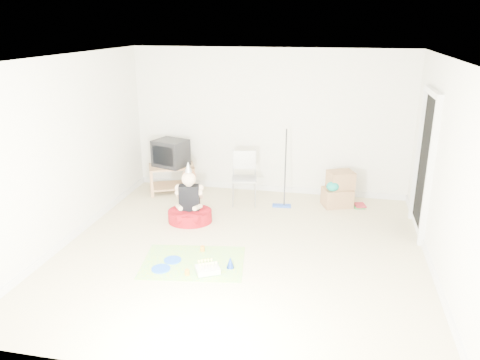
% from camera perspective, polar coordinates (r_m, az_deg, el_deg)
% --- Properties ---
extents(ground, '(5.00, 5.00, 0.00)m').
position_cam_1_polar(ground, '(6.55, 0.14, -8.64)').
color(ground, beige).
rests_on(ground, ground).
extents(doorway_recess, '(0.02, 0.90, 2.05)m').
position_cam_1_polar(doorway_recess, '(7.30, 21.62, 1.58)').
color(doorway_recess, black).
rests_on(doorway_recess, ground).
extents(tv_stand, '(0.95, 0.79, 0.51)m').
position_cam_1_polar(tv_stand, '(8.73, -8.30, 0.43)').
color(tv_stand, '#A7774B').
rests_on(tv_stand, ground).
extents(crt_tv, '(0.68, 0.62, 0.48)m').
position_cam_1_polar(crt_tv, '(8.60, -8.44, 3.28)').
color(crt_tv, black).
rests_on(crt_tv, tv_stand).
extents(folding_chair, '(0.49, 0.47, 0.93)m').
position_cam_1_polar(folding_chair, '(8.03, 0.52, 0.14)').
color(folding_chair, '#95949A').
rests_on(folding_chair, ground).
extents(cardboard_boxes, '(0.58, 0.53, 0.61)m').
position_cam_1_polar(cardboard_boxes, '(8.16, 11.90, -1.15)').
color(cardboard_boxes, '#9E734C').
rests_on(cardboard_boxes, ground).
extents(floor_mop, '(0.33, 0.43, 1.28)m').
position_cam_1_polar(floor_mop, '(7.98, 5.15, -1.52)').
color(floor_mop, '#244AB4').
rests_on(floor_mop, ground).
extents(book_pile, '(0.22, 0.26, 0.05)m').
position_cam_1_polar(book_pile, '(8.28, 14.40, -3.05)').
color(book_pile, '#267230').
rests_on(book_pile, ground).
extents(seated_woman, '(0.81, 0.81, 1.00)m').
position_cam_1_polar(seated_woman, '(7.42, -6.14, -3.51)').
color(seated_woman, '#A00E17').
rests_on(seated_woman, ground).
extents(party_mat, '(1.45, 1.15, 0.01)m').
position_cam_1_polar(party_mat, '(6.29, -5.72, -9.95)').
color(party_mat, '#E22F88').
rests_on(party_mat, ground).
extents(birthday_cake, '(0.36, 0.34, 0.14)m').
position_cam_1_polar(birthday_cake, '(6.02, -3.96, -10.90)').
color(birthday_cake, silver).
rests_on(birthday_cake, party_mat).
extents(blue_plate_near, '(0.32, 0.32, 0.01)m').
position_cam_1_polar(blue_plate_near, '(6.36, -8.21, -9.62)').
color(blue_plate_near, blue).
rests_on(blue_plate_near, party_mat).
extents(blue_plate_far, '(0.31, 0.31, 0.01)m').
position_cam_1_polar(blue_plate_far, '(6.18, -9.62, -10.61)').
color(blue_plate_far, blue).
rests_on(blue_plate_far, party_mat).
extents(orange_cup_near, '(0.08, 0.08, 0.07)m').
position_cam_1_polar(orange_cup_near, '(6.55, -4.60, -8.32)').
color(orange_cup_near, orange).
rests_on(orange_cup_near, party_mat).
extents(orange_cup_far, '(0.08, 0.08, 0.07)m').
position_cam_1_polar(orange_cup_far, '(6.00, -6.48, -11.11)').
color(orange_cup_far, orange).
rests_on(orange_cup_far, party_mat).
extents(blue_party_hat, '(0.14, 0.14, 0.15)m').
position_cam_1_polar(blue_party_hat, '(6.10, -1.19, -10.00)').
color(blue_party_hat, '#183CA8').
rests_on(blue_party_hat, party_mat).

